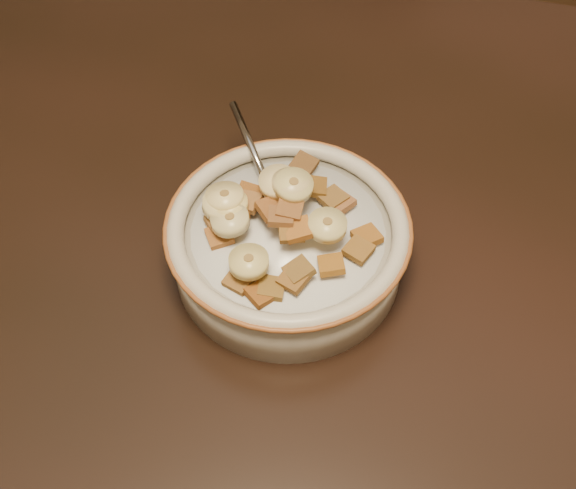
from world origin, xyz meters
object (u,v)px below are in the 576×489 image
(cereal_bowl, at_px, (288,249))
(table, at_px, (123,223))
(chair, at_px, (295,11))
(spoon, at_px, (275,202))

(cereal_bowl, bearing_deg, table, 173.82)
(table, bearing_deg, cereal_bowl, -6.81)
(chair, xyz_separation_m, spoon, (0.18, -0.70, 0.30))
(cereal_bowl, bearing_deg, spoon, 127.27)
(table, xyz_separation_m, chair, (-0.03, 0.70, -0.23))
(chair, height_order, cereal_bowl, chair)
(chair, xyz_separation_m, cereal_bowl, (0.20, -0.72, 0.27))
(cereal_bowl, distance_m, spoon, 0.04)
(table, relative_size, chair, 1.39)
(spoon, bearing_deg, table, -34.82)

